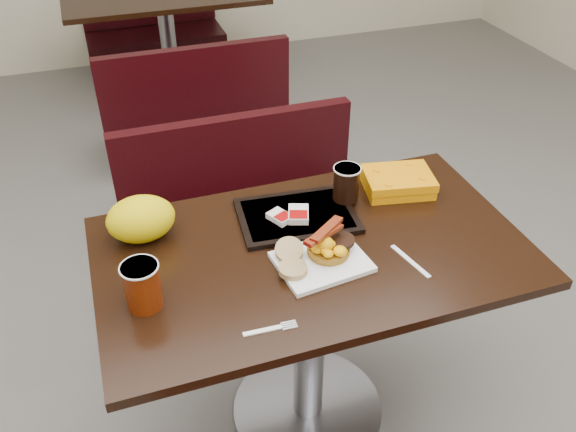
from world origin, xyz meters
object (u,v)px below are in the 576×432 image
object	(u,v)px
bench_far_s	(191,98)
platter	(322,262)
table_near	(310,339)
coffee_cup_near	(142,286)
paper_bag	(141,219)
knife	(410,261)
tray	(297,216)
bench_far_n	(154,20)
pancake_stack	(329,249)
clamshell	(398,182)
hashbrown_sleeve_left	(280,217)
hashbrown_sleeve_right	(298,214)
fork	(262,331)
coffee_cup_far	(346,183)
bench_near_n	(250,219)
table_far	(170,52)

from	to	relation	value
bench_far_s	platter	distance (m)	2.01
table_near	coffee_cup_near	distance (m)	0.65
bench_far_s	paper_bag	bearing A→B (deg)	-104.55
knife	tray	world-z (taller)	tray
bench_far_s	bench_far_n	bearing A→B (deg)	90.00
pancake_stack	clamshell	bearing A→B (deg)	35.69
bench_far_s	clamshell	world-z (taller)	clamshell
hashbrown_sleeve_left	clamshell	world-z (taller)	clamshell
bench_far_n	hashbrown_sleeve_right	size ratio (longest dim) A/B	12.45
fork	knife	world-z (taller)	same
hashbrown_sleeve_left	coffee_cup_far	distance (m)	0.23
table_near	knife	size ratio (longest dim) A/B	7.76
bench_near_n	bench_far_n	world-z (taller)	same
bench_near_n	fork	bearing A→B (deg)	-103.20
table_near	coffee_cup_far	distance (m)	0.51
fork	bench_near_n	bearing A→B (deg)	79.36
hashbrown_sleeve_left	clamshell	size ratio (longest dim) A/B	0.32
table_near	bench_far_s	bearing A→B (deg)	90.00
hashbrown_sleeve_left	hashbrown_sleeve_right	bearing A→B (deg)	-34.48
bench_near_n	knife	world-z (taller)	knife
tray	coffee_cup_far	size ratio (longest dim) A/B	3.17
fork	hashbrown_sleeve_left	distance (m)	0.43
tray	hashbrown_sleeve_left	xyz separation A→B (m)	(-0.06, -0.01, 0.02)
platter	tray	xyz separation A→B (m)	(0.01, 0.22, 0.00)
fork	hashbrown_sleeve_left	world-z (taller)	hashbrown_sleeve_left
tray	paper_bag	bearing A→B (deg)	178.47
table_far	coffee_cup_far	xyz separation A→B (m)	(0.17, -2.43, 0.45)
pancake_stack	platter	bearing A→B (deg)	-142.16
pancake_stack	coffee_cup_far	xyz separation A→B (m)	(0.15, 0.23, 0.04)
tray	hashbrown_sleeve_right	bearing A→B (deg)	-90.22
pancake_stack	fork	bearing A→B (deg)	-140.70
knife	pancake_stack	bearing A→B (deg)	-126.36
coffee_cup_far	bench_far_n	bearing A→B (deg)	93.18
bench_far_n	table_near	bearing A→B (deg)	-90.00
bench_near_n	hashbrown_sleeve_right	xyz separation A→B (m)	(0.00, -0.57, 0.42)
table_far	paper_bag	xyz separation A→B (m)	(-0.44, -2.40, 0.44)
coffee_cup_far	paper_bag	bearing A→B (deg)	177.84
coffee_cup_near	coffee_cup_far	size ratio (longest dim) A/B	1.15
platter	pancake_stack	xyz separation A→B (m)	(0.03, 0.02, 0.02)
table_near	platter	world-z (taller)	platter
coffee_cup_near	hashbrown_sleeve_left	world-z (taller)	coffee_cup_near
tray	hashbrown_sleeve_left	size ratio (longest dim) A/B	5.07
bench_far_n	hashbrown_sleeve_right	distance (m)	3.20
pancake_stack	table_far	bearing A→B (deg)	90.59
knife	paper_bag	world-z (taller)	paper_bag
coffee_cup_near	knife	distance (m)	0.71
bench_far_s	platter	bearing A→B (deg)	-90.03
platter	fork	world-z (taller)	platter
bench_near_n	paper_bag	distance (m)	0.81
hashbrown_sleeve_left	table_near	bearing A→B (deg)	-95.98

